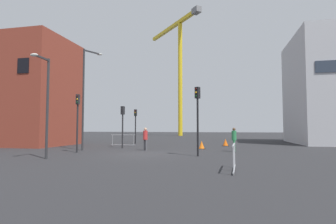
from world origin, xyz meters
The scene contains 15 objects.
ground centered at (0.00, 0.00, 0.00)m, with size 160.00×160.00×0.00m, color #28282B.
brick_building centered at (-14.09, 5.75, 5.19)m, with size 8.64×6.92×10.38m.
construction_crane centered at (-4.33, 38.22, 16.62)m, with size 13.79×15.86×24.83m.
streetlamp_tall centered at (-5.41, 1.90, 4.60)m, with size 0.96×1.51×7.89m.
streetlamp_short centered at (-4.55, -3.92, 3.40)m, with size 0.44×1.44×5.66m.
traffic_light_corner centered at (3.58, -0.59, 2.83)m, with size 0.34×0.39×4.23m.
traffic_light_far centered at (-4.93, 0.03, 2.73)m, with size 0.31×0.39×4.07m.
traffic_light_verge centered at (-3.29, 4.35, 2.41)m, with size 0.31×0.39×3.55m.
traffic_light_near centered at (-4.28, 10.47, 2.50)m, with size 0.25×0.37×3.69m.
pedestrian_walking centered at (-0.72, 2.57, 1.01)m, with size 0.34×0.34×1.73m.
pedestrian_waiting centered at (5.84, 2.99, 1.01)m, with size 0.34×0.34×1.73m.
safety_barrier_left_run centered at (-4.30, 6.98, 0.56)m, with size 2.43×0.18×1.08m.
safety_barrier_mid_span centered at (5.56, -5.79, 0.56)m, with size 0.18×2.10×1.08m.
traffic_cone_on_verge centered at (5.22, 8.91, 0.32)m, with size 0.67×0.67×0.68m.
traffic_cone_striped centered at (3.32, 5.03, 0.30)m, with size 0.64×0.64×0.65m.
Camera 1 is at (5.25, -16.85, 1.76)m, focal length 28.40 mm.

